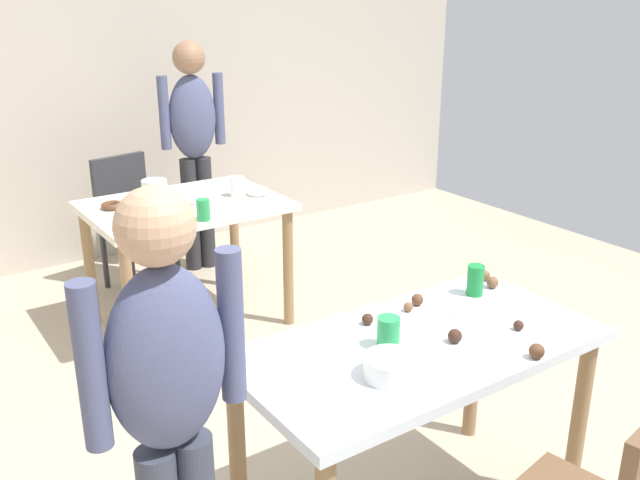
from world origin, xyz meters
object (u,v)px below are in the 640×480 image
Objects in this scene: soda_can at (475,280)px; mixing_bowl at (391,367)px; dining_table_near at (419,369)px; person_adult_far at (194,136)px; pitcher_far at (155,200)px; chair_far_table at (131,214)px; person_girl_near at (170,403)px; dining_table_far at (186,221)px.

mixing_bowl is at bearing -156.34° from soda_can.
dining_table_near is 10.48× the size of soda_can.
pitcher_far is at bearing -124.01° from person_adult_far.
chair_far_table is 4.00× the size of pitcher_far.
person_girl_near reaches higher than soda_can.
soda_can is (0.42, -1.82, 0.17)m from dining_table_far.
mixing_bowl is (-0.69, -2.91, -0.16)m from person_adult_far.
chair_far_table is 2.89m from mixing_bowl.
pitcher_far is at bearing 90.00° from mixing_bowl.
soda_can is at bearing -76.91° from dining_table_far.
person_girl_near is at bearing -115.85° from person_adult_far.
dining_table_far is 2.25m from person_girl_near.
pitcher_far reaches higher than dining_table_far.
person_adult_far is at bearing 4.98° from chair_far_table.
pitcher_far is at bearing 97.55° from dining_table_near.
person_girl_near reaches higher than pitcher_far.
person_adult_far reaches higher than pitcher_far.
soda_can is (1.36, 0.21, -0.05)m from person_girl_near.
person_girl_near is 0.69m from mixing_bowl.
person_girl_near is at bearing 173.18° from mixing_bowl.
dining_table_near is at bearing -89.04° from chair_far_table.
dining_table_far is 0.40m from pitcher_far.
mixing_bowl is at bearing -96.77° from dining_table_far.
dining_table_near is at bearing -82.45° from pitcher_far.
person_adult_far reaches higher than mixing_bowl.
soda_can is at bearing -79.29° from chair_far_table.
dining_table_near is at bearing 27.53° from mixing_bowl.
mixing_bowl is 1.40× the size of soda_can.
dining_table_far is (0.02, 1.99, 0.00)m from dining_table_near.
soda_can reaches higher than chair_far_table.
soda_can is at bearing -67.11° from pitcher_far.
person_adult_far is (0.50, 0.04, 0.45)m from chair_far_table.
person_girl_near is at bearing -107.41° from chair_far_table.
pitcher_far reaches higher than chair_far_table.
mixing_bowl reaches higher than dining_table_near.
person_girl_near reaches higher than mixing_bowl.
dining_table_near is 1.19× the size of dining_table_far.
dining_table_far is at bearing 83.23° from mixing_bowl.
pitcher_far is (-0.19, -0.97, 0.36)m from chair_far_table.
soda_can is at bearing 8.93° from person_girl_near.
person_girl_near is 11.88× the size of soda_can.
mixing_bowl is 1.90m from pitcher_far.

